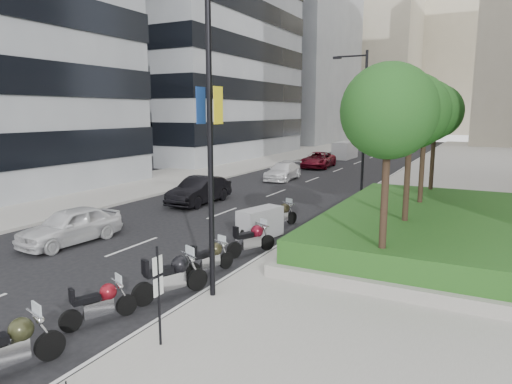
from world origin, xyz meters
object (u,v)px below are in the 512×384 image
Objects in this scene: motorcycle_3 at (211,258)px; motorcycle_6 at (281,215)px; parking_sign at (159,291)px; car_a at (70,226)px; motorcycle_4 at (252,239)px; car_c at (283,171)px; lamp_post_2 at (410,116)px; motorcycle_2 at (172,276)px; motorcycle_5 at (260,223)px; lamp_post_0 at (205,125)px; lamp_post_1 at (362,118)px; car_d at (318,160)px; delivery_van at (345,151)px; motorcycle_1 at (101,303)px; motorcycle_0 at (9,347)px; car_b at (199,190)px.

motorcycle_3 is 0.96× the size of motorcycle_6.
motorcycle_6 is (-2.24, 11.76, -0.86)m from parking_sign.
car_a is (-8.92, 5.21, -0.70)m from parking_sign.
car_c is at bearing 45.04° from motorcycle_4.
lamp_post_2 reaches higher than motorcycle_2.
parking_sign is 1.08× the size of motorcycle_5.
lamp_post_0 is at bearing -151.37° from motorcycle_6.
motorcycle_6 is (-1.58, -26.24, -4.47)m from lamp_post_2.
lamp_post_1 is 1.65× the size of car_d.
motorcycle_5 is at bearing -161.64° from motorcycle_6.
delivery_van is (-8.18, 41.60, -4.15)m from lamp_post_0.
car_c is at bearing 35.76° from motorcycle_5.
parking_sign is 7.58m from motorcycle_4.
motorcycle_1 is 0.94× the size of motorcycle_3.
motorcycle_5 is (-1.58, -10.47, -4.41)m from lamp_post_1.
lamp_post_1 is 4.66× the size of motorcycle_1.
motorcycle_0 is 28.75m from car_c.
parking_sign is (0.66, -20.00, -3.61)m from lamp_post_1.
car_a is 29.68m from car_d.
car_c is at bearing 32.88° from motorcycle_3.
motorcycle_3 is at bearing 25.49° from motorcycle_2.
motorcycle_2 is at bearing 122.29° from parking_sign.
motorcycle_4 is at bearing -45.51° from car_b.
lamp_post_0 is 1.00× the size of lamp_post_1.
motorcycle_2 is 2.21m from motorcycle_3.
lamp_post_0 is at bearing -9.24° from motorcycle_1.
lamp_post_2 reaches higher than car_d.
motorcycle_1 is at bearing -80.55° from delivery_van.
delivery_van is (-6.60, 35.07, 0.26)m from motorcycle_5.
car_d reaches higher than motorcycle_6.
motorcycle_5 reaches higher than motorcycle_2.
motorcycle_3 is 4.76m from motorcycle_5.
motorcycle_3 is (-1.08, -33.20, -4.50)m from lamp_post_2.
lamp_post_2 is 34.09m from car_a.
car_b reaches higher than motorcycle_0.
motorcycle_2 is 24.21m from car_c.
car_d is at bearing 118.16° from lamp_post_1.
lamp_post_0 reaches higher than car_c.
car_c is (-7.75, 22.85, -4.37)m from lamp_post_0.
motorcycle_0 is at bearing -84.37° from car_d.
car_b is (-6.72, 16.81, 0.17)m from motorcycle_0.
motorcycle_0 is (-1.49, -5.21, -4.43)m from lamp_post_0.
motorcycle_3 is (-0.09, 2.20, -0.10)m from motorcycle_2.
car_d is (-8.63, 34.89, -0.70)m from parking_sign.
lamp_post_0 is at bearing -10.10° from car_a.
motorcycle_3 is at bearing -91.85° from lamp_post_2.
motorcycle_2 is at bearing -82.08° from car_d.
lamp_post_2 is 9.58m from car_d.
car_a is (-6.78, 7.42, 0.12)m from motorcycle_0.
motorcycle_0 is 7.03m from motorcycle_3.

